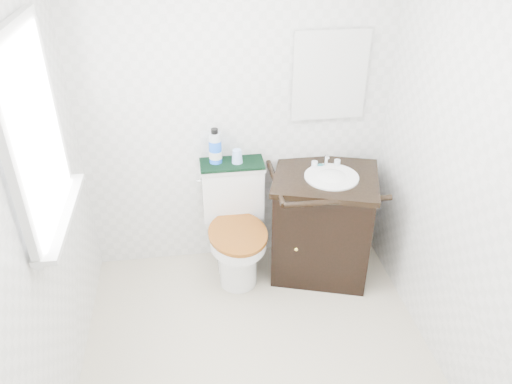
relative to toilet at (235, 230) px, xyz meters
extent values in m
plane|color=beige|center=(0.05, -0.96, -0.37)|extent=(2.40, 2.40, 0.00)
plane|color=silver|center=(0.05, 0.24, 0.83)|extent=(2.40, 0.00, 2.40)
plane|color=silver|center=(-1.05, -0.96, 0.83)|extent=(0.00, 2.40, 2.40)
plane|color=silver|center=(1.15, -0.96, 0.83)|extent=(0.00, 2.40, 2.40)
cube|color=white|center=(-1.02, -0.71, 1.18)|extent=(0.02, 0.70, 0.90)
cube|color=silver|center=(0.69, 0.21, 1.08)|extent=(0.50, 0.02, 0.60)
cylinder|color=white|center=(0.00, -0.14, -0.16)|extent=(0.28, 0.28, 0.42)
cube|color=white|center=(0.00, 0.11, -0.16)|extent=(0.28, 0.28, 0.42)
cube|color=white|center=(0.00, 0.13, 0.25)|extent=(0.45, 0.18, 0.40)
cube|color=white|center=(0.00, 0.13, 0.47)|extent=(0.47, 0.20, 0.03)
cylinder|color=white|center=(0.00, -0.18, 0.05)|extent=(0.40, 0.40, 0.08)
cylinder|color=brown|center=(0.00, -0.18, 0.10)|extent=(0.45, 0.45, 0.03)
cube|color=black|center=(0.64, -0.06, 0.02)|extent=(0.83, 0.76, 0.78)
cube|color=black|center=(0.64, -0.06, 0.43)|extent=(0.88, 0.81, 0.04)
cylinder|color=white|center=(0.67, -0.09, 0.45)|extent=(0.38, 0.38, 0.01)
ellipsoid|color=white|center=(0.67, -0.09, 0.40)|extent=(0.33, 0.33, 0.16)
cylinder|color=silver|center=(0.67, 0.07, 0.50)|extent=(0.02, 0.02, 0.10)
cube|color=silver|center=(0.47, 0.14, -0.26)|extent=(0.17, 0.14, 0.24)
cube|color=silver|center=(0.47, 0.14, -0.12)|extent=(0.19, 0.16, 0.03)
cube|color=black|center=(0.00, 0.13, 0.49)|extent=(0.46, 0.22, 0.02)
cylinder|color=blue|center=(-0.11, 0.15, 0.59)|extent=(0.09, 0.09, 0.17)
cylinder|color=silver|center=(-0.11, 0.15, 0.70)|extent=(0.09, 0.09, 0.06)
cylinder|color=black|center=(-0.11, 0.15, 0.74)|extent=(0.05, 0.05, 0.03)
cone|color=#98BDF9|center=(0.04, 0.12, 0.55)|extent=(0.08, 0.08, 0.10)
ellipsoid|color=#16636C|center=(0.64, 0.08, 0.46)|extent=(0.07, 0.05, 0.02)
camera|label=1|loc=(-0.27, -3.01, 2.16)|focal=35.00mm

